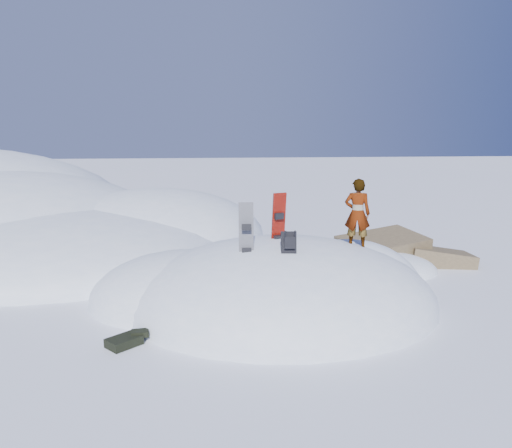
{
  "coord_description": "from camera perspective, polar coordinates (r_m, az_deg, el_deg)",
  "views": [
    {
      "loc": [
        -1.76,
        -10.69,
        3.9
      ],
      "look_at": [
        -0.56,
        0.3,
        1.81
      ],
      "focal_mm": 35.0,
      "sensor_mm": 36.0,
      "label": 1
    }
  ],
  "objects": [
    {
      "name": "snow_mound",
      "position": [
        11.71,
        1.93,
        -8.75
      ],
      "size": [
        8.0,
        6.0,
        3.0
      ],
      "color": "white",
      "rests_on": "ground"
    },
    {
      "name": "person",
      "position": [
        11.66,
        11.5,
        1.18
      ],
      "size": [
        0.68,
        0.55,
        1.61
      ],
      "primitive_type": "imported",
      "rotation": [
        0.0,
        0.0,
        2.82
      ],
      "color": "slate",
      "rests_on": "snow_mound"
    },
    {
      "name": "rock_outcrop",
      "position": [
        15.25,
        15.08,
        -4.42
      ],
      "size": [
        4.68,
        4.41,
        1.68
      ],
      "color": "brown",
      "rests_on": "ground"
    },
    {
      "name": "ground",
      "position": [
        11.51,
        2.96,
        -9.11
      ],
      "size": [
        120.0,
        120.0,
        0.0
      ],
      "primitive_type": "plane",
      "color": "white",
      "rests_on": "ground"
    },
    {
      "name": "gear_pile",
      "position": [
        9.69,
        -14.57,
        -12.72
      ],
      "size": [
        0.8,
        0.7,
        0.21
      ],
      "rotation": [
        0.0,
        0.0,
        0.72
      ],
      "color": "black",
      "rests_on": "ground"
    },
    {
      "name": "snowboard_red",
      "position": [
        11.25,
        2.56,
        -0.63
      ],
      "size": [
        0.36,
        0.3,
        1.72
      ],
      "rotation": [
        0.0,
        0.0,
        0.32
      ],
      "color": "red",
      "rests_on": "snow_mound"
    },
    {
      "name": "backpack",
      "position": [
        10.27,
        3.76,
        -2.09
      ],
      "size": [
        0.35,
        0.4,
        0.52
      ],
      "rotation": [
        0.0,
        0.0,
        -0.11
      ],
      "color": "black",
      "rests_on": "snow_mound"
    },
    {
      "name": "snowboard_dark",
      "position": [
        10.39,
        -1.11,
        -2.0
      ],
      "size": [
        0.33,
        0.35,
        1.65
      ],
      "rotation": [
        0.0,
        0.0,
        -0.07
      ],
      "color": "black",
      "rests_on": "snow_mound"
    }
  ]
}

